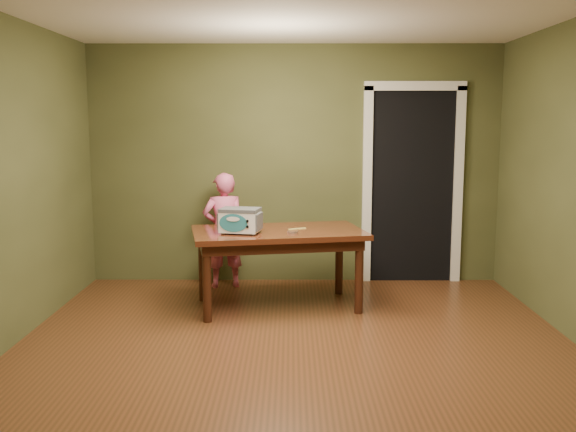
% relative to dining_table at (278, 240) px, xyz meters
% --- Properties ---
extents(floor, '(5.00, 5.00, 0.00)m').
position_rel_dining_table_xyz_m(floor, '(0.16, -1.44, -0.65)').
color(floor, '#5D311A').
rests_on(floor, ground).
extents(room_shell, '(4.52, 5.02, 2.61)m').
position_rel_dining_table_xyz_m(room_shell, '(0.16, -1.44, 1.06)').
color(room_shell, '#4F532C').
rests_on(room_shell, ground).
extents(doorway, '(1.10, 0.66, 2.25)m').
position_rel_dining_table_xyz_m(doorway, '(1.46, 1.34, 0.41)').
color(doorway, black).
rests_on(doorway, ground).
extents(dining_table, '(1.74, 1.19, 0.75)m').
position_rel_dining_table_xyz_m(dining_table, '(0.00, 0.00, 0.00)').
color(dining_table, '#3D1B0E').
rests_on(dining_table, floor).
extents(toy_oven, '(0.41, 0.32, 0.23)m').
position_rel_dining_table_xyz_m(toy_oven, '(-0.35, -0.17, 0.23)').
color(toy_oven, '#4C4F54').
rests_on(toy_oven, dining_table).
extents(baking_pan, '(0.10, 0.10, 0.02)m').
position_rel_dining_table_xyz_m(baking_pan, '(0.14, -0.16, 0.11)').
color(baking_pan, silver).
rests_on(baking_pan, dining_table).
extents(spatula, '(0.17, 0.10, 0.01)m').
position_rel_dining_table_xyz_m(spatula, '(0.18, 0.05, 0.10)').
color(spatula, '#DBD35F').
rests_on(spatula, dining_table).
extents(child, '(0.51, 0.40, 1.24)m').
position_rel_dining_table_xyz_m(child, '(-0.60, 0.76, -0.03)').
color(child, '#EB6191').
rests_on(child, floor).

